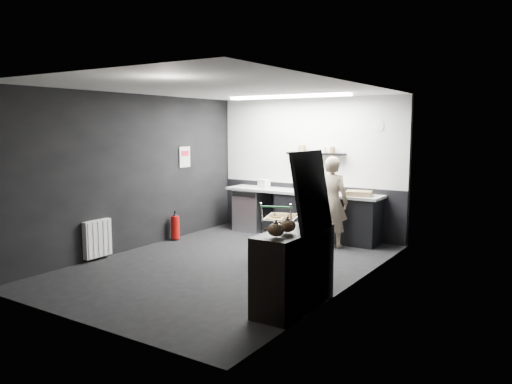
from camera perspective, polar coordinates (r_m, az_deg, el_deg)
The scene contains 22 objects.
floor at distance 7.86m, azimuth -3.23°, elevation -8.31°, with size 5.50×5.50×0.00m, color black.
ceiling at distance 7.59m, azimuth -3.38°, elevation 11.72°, with size 5.50×5.50×0.00m, color white.
wall_back at distance 9.95m, azimuth 6.11°, elevation 2.90°, with size 5.50×5.50×0.00m, color black.
wall_front at distance 5.65m, azimuth -20.04°, elevation -0.98°, with size 5.50×5.50×0.00m, color black.
wall_left at distance 8.93m, azimuth -13.72°, elevation 2.21°, with size 5.50×5.50×0.00m, color black.
wall_right at distance 6.63m, azimuth 10.78°, elevation 0.53°, with size 5.50×5.50×0.00m, color black.
kitchen_wall_panel at distance 9.90m, azimuth 6.10°, elevation 5.77°, with size 3.95×0.02×1.70m, color silver.
dado_panel at distance 10.03m, azimuth 5.99°, elevation -1.95°, with size 3.95×0.02×1.00m, color black.
floating_shelf at distance 9.72m, azimuth 6.84°, elevation 4.38°, with size 1.20×0.22×0.04m, color black.
wall_clock at distance 9.34m, azimuth 13.84°, elevation 7.34°, with size 0.20×0.20×0.03m, color white.
poster at distance 9.84m, azimuth -8.16°, elevation 3.98°, with size 0.02×0.30×0.40m, color silver.
poster_red_band at distance 9.83m, azimuth -8.14°, elevation 4.39°, with size 0.01×0.22×0.10m, color red.
radiator at distance 8.45m, azimuth -17.68°, elevation -5.09°, with size 0.10×0.50×0.60m, color white.
ceiling_strip at distance 9.14m, azimuth 3.63°, elevation 10.81°, with size 2.40×0.20×0.04m, color white.
prep_counter at distance 9.71m, azimuth 5.87°, elevation -2.53°, with size 3.20×0.61×0.90m.
person at distance 8.94m, azimuth 8.66°, elevation -1.11°, with size 0.59×0.39×1.63m, color beige.
shopping_cart at distance 8.18m, azimuth 2.92°, elevation -4.51°, with size 0.74×0.99×0.92m.
sideboard at distance 5.95m, azimuth 4.59°, elevation -7.61°, with size 0.53×1.24×1.86m.
fire_extinguisher at distance 9.58m, azimuth -9.21°, elevation -3.91°, with size 0.16×0.16×0.54m.
cardboard_box at distance 9.16m, azimuth 11.68°, elevation -0.16°, with size 0.44×0.34×0.09m, color #90764D.
pink_tub at distance 10.09m, azimuth 1.14°, elevation 0.95°, with size 0.18×0.18×0.18m, color silver.
white_container at distance 10.06m, azimuth 0.91°, elevation 0.93°, with size 0.20×0.16×0.18m, color white.
Camera 1 is at (4.48, -6.10, 2.14)m, focal length 35.00 mm.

